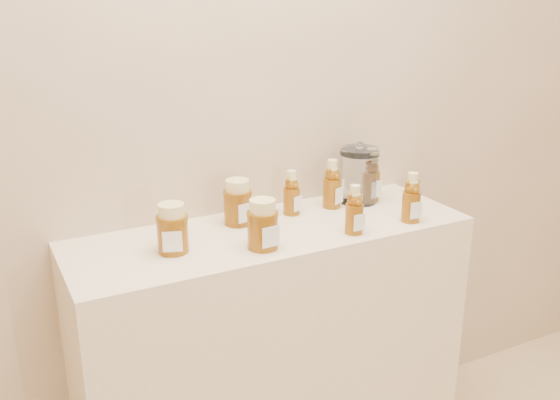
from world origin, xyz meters
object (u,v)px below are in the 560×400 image
bear_bottle_back_left (292,190)px  glass_canister (359,173)px  honey_jar_left (172,228)px  display_table (273,361)px  bear_bottle_front_left (354,206)px

bear_bottle_back_left → glass_canister: bearing=-19.1°
bear_bottle_back_left → honey_jar_left: bearing=175.3°
bear_bottle_back_left → honey_jar_left: (-0.42, -0.11, -0.01)m
honey_jar_left → display_table: bearing=23.5°
display_table → glass_canister: glass_canister is taller
bear_bottle_front_left → honey_jar_left: size_ratio=1.20×
display_table → honey_jar_left: size_ratio=8.79×
bear_bottle_back_left → honey_jar_left: 0.44m
bear_bottle_front_left → glass_canister: glass_canister is taller
bear_bottle_front_left → honey_jar_left: bearing=167.3°
display_table → bear_bottle_back_left: size_ratio=7.48×
bear_bottle_front_left → glass_canister: size_ratio=0.83×
glass_canister → bear_bottle_front_left: bearing=-126.6°
bear_bottle_back_left → bear_bottle_front_left: size_ratio=0.98×
glass_canister → honey_jar_left: bearing=-170.2°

